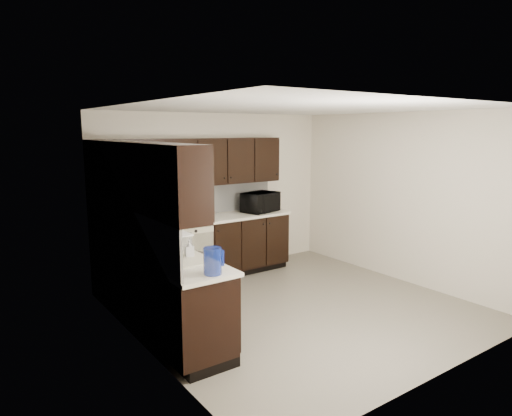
{
  "coord_description": "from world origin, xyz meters",
  "views": [
    {
      "loc": [
        -3.63,
        -4.2,
        2.25
      ],
      "look_at": [
        -0.22,
        0.6,
        1.23
      ],
      "focal_mm": 32.0,
      "sensor_mm": 36.0,
      "label": 1
    }
  ],
  "objects_px": {
    "sink": "(175,264)",
    "storage_bin": "(163,244)",
    "microwave": "(260,202)",
    "blue_pitcher": "(213,261)",
    "toaster_oven": "(172,214)"
  },
  "relations": [
    {
      "from": "toaster_oven",
      "to": "blue_pitcher",
      "type": "relative_size",
      "value": 1.44
    },
    {
      "from": "storage_bin",
      "to": "microwave",
      "type": "bearing_deg",
      "value": 31.53
    },
    {
      "from": "sink",
      "to": "storage_bin",
      "type": "relative_size",
      "value": 1.59
    },
    {
      "from": "sink",
      "to": "storage_bin",
      "type": "distance_m",
      "value": 0.29
    },
    {
      "from": "microwave",
      "to": "toaster_oven",
      "type": "relative_size",
      "value": 1.59
    },
    {
      "from": "sink",
      "to": "blue_pitcher",
      "type": "height_order",
      "value": "sink"
    },
    {
      "from": "sink",
      "to": "blue_pitcher",
      "type": "xyz_separation_m",
      "value": [
        0.05,
        -0.69,
        0.18
      ]
    },
    {
      "from": "sink",
      "to": "blue_pitcher",
      "type": "bearing_deg",
      "value": -85.78
    },
    {
      "from": "microwave",
      "to": "blue_pitcher",
      "type": "relative_size",
      "value": 2.28
    },
    {
      "from": "microwave",
      "to": "storage_bin",
      "type": "xyz_separation_m",
      "value": [
        -2.31,
        -1.42,
        -0.06
      ]
    },
    {
      "from": "toaster_oven",
      "to": "blue_pitcher",
      "type": "xyz_separation_m",
      "value": [
        -0.72,
        -2.41,
        0.01
      ]
    },
    {
      "from": "sink",
      "to": "microwave",
      "type": "relative_size",
      "value": 1.44
    },
    {
      "from": "storage_bin",
      "to": "sink",
      "type": "bearing_deg",
      "value": -84.17
    },
    {
      "from": "blue_pitcher",
      "to": "microwave",
      "type": "bearing_deg",
      "value": 35.22
    },
    {
      "from": "microwave",
      "to": "toaster_oven",
      "type": "xyz_separation_m",
      "value": [
        -1.52,
        0.06,
        -0.05
      ]
    }
  ]
}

